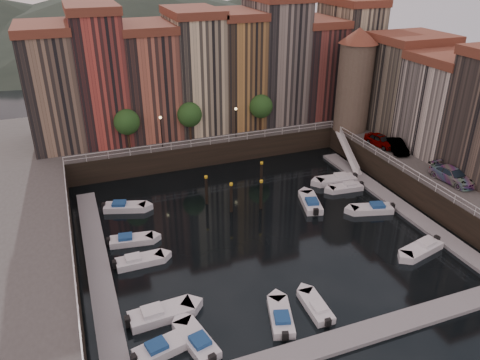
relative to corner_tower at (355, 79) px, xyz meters
name	(u,v)px	position (x,y,z in m)	size (l,w,h in m)	color
ground	(258,225)	(-20.00, -14.50, -10.19)	(200.00, 200.00, 0.00)	black
quay_far	(190,130)	(-20.00, 11.50, -8.69)	(80.00, 20.00, 3.00)	black
dock_left	(98,263)	(-36.20, -15.50, -10.02)	(2.00, 28.00, 0.35)	gray
dock_right	(393,201)	(-3.80, -15.50, -10.02)	(2.00, 28.00, 0.35)	gray
dock_near	(348,338)	(-20.00, -31.50, -10.02)	(30.00, 2.00, 0.35)	gray
mountains	(119,16)	(-18.28, 95.50, -2.28)	(145.00, 100.00, 18.00)	#2D382D
far_terrace	(215,69)	(-16.69, 9.00, 0.76)	(48.70, 10.30, 17.50)	#866B55
right_terrace	(451,100)	(6.50, -10.70, -0.64)	(9.30, 24.30, 14.00)	#736A57
corner_tower	(355,79)	(0.00, 0.00, 0.00)	(5.20, 5.20, 13.80)	#6B5B4C
promenade_trees	(195,114)	(-21.33, 3.70, -3.61)	(21.20, 3.20, 5.20)	black
street_lamps	(199,121)	(-21.00, 2.70, -4.30)	(10.36, 0.36, 4.18)	black
railings	(241,174)	(-20.00, -9.62, -6.41)	(36.08, 34.04, 0.52)	white
gangway	(348,151)	(-2.90, -4.50, -8.28)	(2.78, 8.32, 3.73)	white
mooring_pilings	(240,190)	(-19.96, -9.35, -8.54)	(7.53, 4.77, 3.78)	black
boat_left_0	(163,348)	(-32.83, -27.75, -9.83)	(4.78, 2.64, 1.07)	silver
boat_left_1	(160,314)	(-32.37, -24.36, -9.79)	(5.32, 2.20, 1.21)	silver
boat_left_2	(139,261)	(-32.68, -16.77, -9.84)	(4.53, 1.67, 1.04)	silver
boat_left_3	(130,240)	(-32.84, -13.08, -9.85)	(4.49, 2.17, 1.01)	silver
boat_left_4	(124,207)	(-32.47, -6.32, -9.83)	(4.81, 2.99, 1.08)	silver
boat_right_0	(422,249)	(-7.34, -24.38, -9.82)	(4.94, 2.78, 1.11)	silver
boat_right_2	(373,209)	(-7.20, -16.37, -9.83)	(4.84, 2.82, 1.08)	silver
boat_right_3	(346,188)	(-7.07, -10.91, -9.87)	(4.32, 1.88, 0.98)	silver
boat_right_4	(337,180)	(-7.08, -8.83, -9.80)	(5.21, 2.40, 1.17)	silver
boat_near_0	(197,341)	(-30.42, -27.99, -9.83)	(2.65, 4.85, 1.09)	silver
boat_near_1	(281,317)	(-23.72, -27.97, -9.84)	(2.80, 4.62, 1.04)	silver
boat_near_2	(316,307)	(-20.60, -27.90, -9.87)	(1.71, 4.23, 0.96)	silver
car_a	(380,141)	(0.12, -6.89, -6.42)	(1.82, 4.52, 1.54)	gray
car_b	(396,147)	(0.88, -9.14, -6.46)	(1.56, 4.47, 1.47)	gray
car_c	(452,176)	(1.12, -18.26, -6.42)	(2.17, 5.33, 1.55)	gray
boat_extra_394	(311,203)	(-12.91, -12.82, -9.81)	(2.94, 5.08, 1.14)	silver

